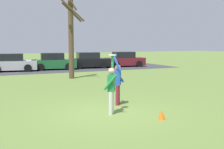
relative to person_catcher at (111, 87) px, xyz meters
The scene contains 11 objects.
ground_plane 1.00m from the person_catcher, 94.27° to the left, with size 120.00×120.00×0.00m, color olive.
person_catcher is the anchor object (origin of this frame).
person_defender 1.49m from the person_catcher, 54.85° to the left, with size 0.63×0.66×2.04m.
frisbee_disc 1.13m from the person_catcher, 54.85° to the left, with size 0.29×0.29×0.02m, color white.
parked_car_silver 17.32m from the person_catcher, 95.61° to the left, with size 4.31×2.47×1.59m.
parked_car_green 17.38m from the person_catcher, 83.38° to the left, with size 4.31×2.47×1.59m.
parked_car_black 18.31m from the person_catcher, 71.97° to the left, with size 4.31×2.47×1.59m.
parked_car_maroon 19.93m from the person_catcher, 60.80° to the left, with size 4.31×2.47×1.59m.
parking_strip 17.20m from the person_catcher, 88.82° to the left, with size 28.21×6.40×0.01m, color #38383D.
bare_tree_tall 10.52m from the person_catcher, 80.93° to the left, with size 1.61×1.07×6.97m.
field_cone_orange 1.99m from the person_catcher, 48.52° to the right, with size 0.26×0.26×0.32m, color orange.
Camera 1 is at (-4.06, -8.91, 2.52)m, focal length 44.09 mm.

